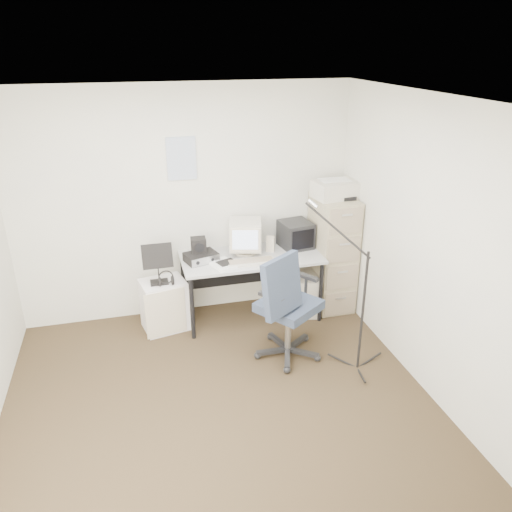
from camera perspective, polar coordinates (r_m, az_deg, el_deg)
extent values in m
cube|color=#3B2E1C|center=(4.42, -3.92, -17.05)|extent=(3.60, 3.60, 0.01)
cube|color=white|center=(3.39, -5.12, 17.18)|extent=(3.60, 3.60, 0.01)
cube|color=silver|center=(5.40, -8.02, 5.81)|extent=(3.60, 0.02, 2.50)
cube|color=silver|center=(2.29, 4.60, -21.49)|extent=(3.60, 0.02, 2.50)
cube|color=silver|center=(4.39, 19.31, 0.48)|extent=(0.02, 3.60, 2.50)
cube|color=white|center=(5.26, -8.53, 10.95)|extent=(0.30, 0.02, 0.44)
cube|color=gray|center=(5.71, 8.67, 0.34)|extent=(0.40, 0.60, 1.30)
cube|color=beige|center=(5.47, 9.12, 7.52)|extent=(0.51, 0.38, 0.18)
cube|color=#AEAEAE|center=(5.52, -0.52, -3.49)|extent=(1.50, 0.70, 0.73)
cube|color=beige|center=(5.37, -1.22, 2.15)|extent=(0.41, 0.42, 0.37)
cube|color=black|center=(5.58, 4.55, 2.48)|extent=(0.37, 0.38, 0.29)
cube|color=beige|center=(5.47, 1.65, 1.40)|extent=(0.11, 0.11, 0.16)
cube|color=beige|center=(5.19, -0.57, -0.67)|extent=(0.51, 0.19, 0.03)
cube|color=black|center=(5.25, 3.33, -0.37)|extent=(0.09, 0.12, 0.03)
cube|color=black|center=(5.25, -6.30, -0.13)|extent=(0.37, 0.31, 0.09)
cube|color=black|center=(5.24, -6.59, 1.26)|extent=(0.16, 0.15, 0.15)
cube|color=white|center=(5.16, -3.81, -0.92)|extent=(0.31, 0.36, 0.02)
cube|color=beige|center=(5.73, 5.81, -4.09)|extent=(0.32, 0.52, 0.45)
cube|color=#333C57|center=(4.75, 3.78, -5.48)|extent=(0.91, 0.91, 1.14)
cube|color=white|center=(5.42, -10.45, -5.50)|extent=(0.51, 0.44, 0.55)
cube|color=black|center=(5.17, -11.17, -0.81)|extent=(0.34, 0.26, 0.45)
torus|color=black|center=(5.19, -10.24, -2.74)|extent=(0.20, 0.20, 0.03)
cylinder|color=black|center=(4.56, 12.29, -4.30)|extent=(0.03, 0.03, 1.56)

